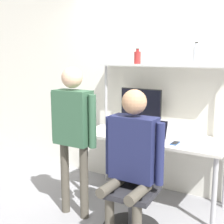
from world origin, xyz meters
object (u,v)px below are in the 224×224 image
person_seated (132,151)px  bottle_clear (196,55)px  monitor (141,106)px  laptop (153,134)px  office_chair (133,204)px  person_standing (73,124)px  bottle_red (137,57)px  cell_phone (175,143)px

person_seated → bottle_clear: (0.27, 0.98, 0.87)m
monitor → bottle_clear: bottle_clear is taller
laptop → monitor: bearing=132.5°
office_chair → person_seated: 0.55m
person_standing → bottle_clear: 1.53m
laptop → bottle_red: bottle_red is taller
bottle_red → office_chair: bearing=-64.6°
person_seated → office_chair: bearing=95.0°
laptop → cell_phone: bearing=-3.8°
person_standing → bottle_red: 1.21m
office_chair → person_standing: bearing=-175.7°
person_standing → bottle_clear: bearing=46.3°
office_chair → person_standing: size_ratio=0.57×
person_seated → bottle_red: 1.37m
office_chair → bottle_clear: 1.73m
cell_phone → person_seated: person_seated is taller
laptop → person_seated: size_ratio=0.24×
monitor → bottle_clear: size_ratio=2.19×
bottle_red → person_seated: bearing=-65.3°
laptop → cell_phone: size_ratio=2.21×
monitor → person_seated: size_ratio=0.39×
person_seated → bottle_red: bottle_red is taller
cell_phone → bottle_red: bearing=149.2°
laptop → office_chair: size_ratio=0.37×
laptop → bottle_red: bearing=136.4°
laptop → cell_phone: 0.27m
person_seated → bottle_red: size_ratio=7.51×
cell_phone → bottle_clear: bearing=80.9°
person_seated → cell_phone: bearing=71.0°
monitor → bottle_red: bottle_red is taller
bottle_red → bottle_clear: size_ratio=0.75×
cell_phone → monitor: bearing=147.7°
laptop → bottle_clear: bearing=48.7°
laptop → office_chair: 0.80m
office_chair → bottle_red: bottle_red is taller
laptop → bottle_clear: bottle_clear is taller
person_seated → person_standing: 0.70m
monitor → laptop: (0.33, -0.36, -0.23)m
laptop → bottle_clear: 0.99m
office_chair → person_standing: person_standing is taller
person_seated → bottle_clear: 1.34m
cell_phone → person_standing: size_ratio=0.09×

